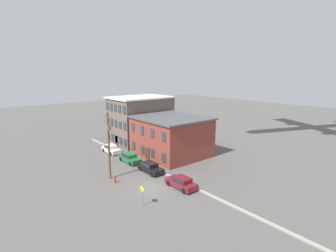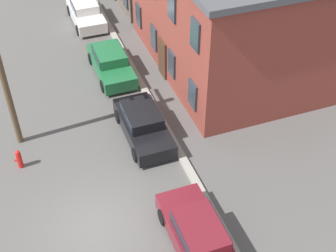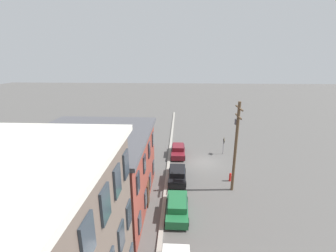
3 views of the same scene
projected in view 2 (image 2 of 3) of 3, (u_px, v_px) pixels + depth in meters
The scene contains 8 objects.
ground_plane at pixel (98, 227), 18.37m from camera, with size 200.00×200.00×0.00m, color #565451.
kerb_strip at pixel (203, 196), 19.50m from camera, with size 56.00×0.36×0.16m, color #9E998E.
apartment_midblock at pixel (249, 5), 25.53m from camera, with size 11.96×10.50×6.74m.
car_white at pixel (86, 11), 30.67m from camera, with size 4.40×1.92×1.43m.
car_green at pixel (111, 62), 26.06m from camera, with size 4.40×1.92×1.43m.
car_black at pixel (143, 123), 22.04m from camera, with size 4.40×1.92×1.43m.
car_maroon at pixel (198, 234), 17.20m from camera, with size 4.40×1.92×1.43m.
fire_hydrant at pixel (19, 159), 20.58m from camera, with size 0.24×0.34×0.96m.
Camera 2 is at (11.62, -1.35, 14.97)m, focal length 50.00 mm.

